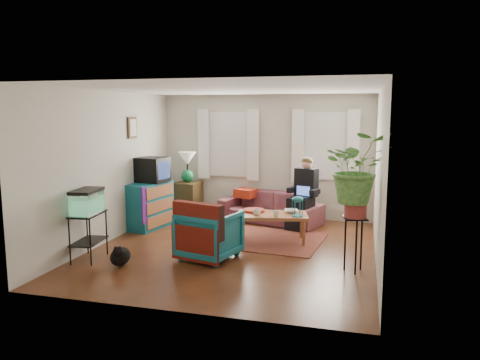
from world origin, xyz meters
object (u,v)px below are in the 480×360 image
(sofa, at_px, (270,202))
(coffee_table, at_px, (273,228))
(aquarium_stand, at_px, (89,237))
(plant_stand, at_px, (354,244))
(side_table, at_px, (188,199))
(armchair, at_px, (209,232))
(dresser, at_px, (149,205))

(sofa, bearing_deg, coffee_table, -58.05)
(sofa, height_order, coffee_table, sofa)
(aquarium_stand, relative_size, plant_stand, 0.92)
(plant_stand, bearing_deg, side_table, 142.23)
(coffee_table, bearing_deg, armchair, -134.84)
(plant_stand, bearing_deg, coffee_table, 139.16)
(armchair, relative_size, plant_stand, 1.05)
(sofa, bearing_deg, armchair, -80.40)
(sofa, bearing_deg, side_table, -165.15)
(armchair, distance_m, coffee_table, 1.41)
(side_table, height_order, dresser, dresser)
(dresser, xyz_separation_m, plant_stand, (3.92, -1.58, -0.05))
(aquarium_stand, bearing_deg, sofa, 47.79)
(plant_stand, bearing_deg, armchair, 178.93)
(aquarium_stand, bearing_deg, coffee_table, 26.93)
(side_table, relative_size, dresser, 0.74)
(side_table, distance_m, coffee_table, 2.68)
(dresser, distance_m, aquarium_stand, 2.08)
(dresser, xyz_separation_m, armchair, (1.76, -1.54, -0.04))
(side_table, relative_size, armchair, 0.89)
(aquarium_stand, height_order, plant_stand, plant_stand)
(side_table, height_order, armchair, armchair)
(armchair, bearing_deg, coffee_table, -108.00)
(sofa, relative_size, dresser, 2.11)
(armchair, bearing_deg, plant_stand, -166.22)
(side_table, height_order, plant_stand, plant_stand)
(side_table, distance_m, aquarium_stand, 3.29)
(sofa, relative_size, plant_stand, 2.66)
(sofa, xyz_separation_m, coffee_table, (0.33, -1.42, -0.16))
(side_table, relative_size, aquarium_stand, 1.01)
(side_table, bearing_deg, armchair, -62.62)
(sofa, relative_size, coffee_table, 1.75)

